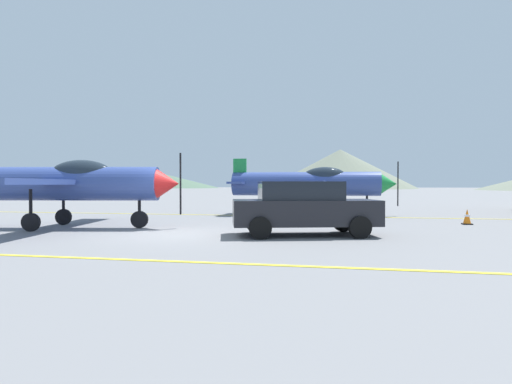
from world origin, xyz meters
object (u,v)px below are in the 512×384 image
(traffic_cone_front, at_px, (467,217))
(airplane_mid, at_px, (312,183))
(car_sedan, at_px, (303,207))
(airplane_near, at_px, (63,182))

(traffic_cone_front, bearing_deg, airplane_mid, 147.40)
(car_sedan, distance_m, traffic_cone_front, 7.57)
(traffic_cone_front, bearing_deg, car_sedan, -139.83)
(airplane_mid, height_order, car_sedan, airplane_mid)
(airplane_mid, relative_size, car_sedan, 2.05)
(airplane_near, relative_size, airplane_mid, 1.00)
(airplane_mid, distance_m, car_sedan, 8.91)
(airplane_near, relative_size, car_sedan, 2.05)
(airplane_near, bearing_deg, airplane_mid, 46.11)
(airplane_near, distance_m, traffic_cone_front, 14.96)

